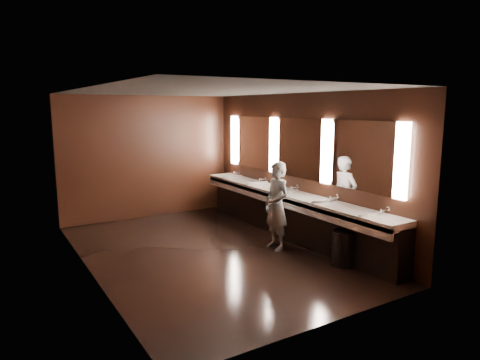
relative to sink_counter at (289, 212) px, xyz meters
The scene contains 10 objects.
floor 1.86m from the sink_counter, behind, with size 6.00×6.00×0.00m, color black.
ceiling 2.92m from the sink_counter, behind, with size 4.00×6.00×0.02m, color #2D2D2B.
wall_back 3.61m from the sink_counter, 120.87° to the left, with size 4.00×0.02×2.80m, color black.
wall_front 3.61m from the sink_counter, 120.87° to the right, with size 4.00×0.02×2.80m, color black.
wall_left 3.90m from the sink_counter, behind, with size 0.02×6.00×2.80m, color black.
wall_right 0.93m from the sink_counter, ahead, with size 0.02×6.00×2.80m, color black.
sink_counter is the anchor object (origin of this frame).
mirror_band 1.27m from the sink_counter, ahead, with size 0.06×5.03×1.15m.
person 0.87m from the sink_counter, 144.69° to the right, with size 0.58×0.38×1.59m, color #8AAACD.
trash_bin 1.72m from the sink_counter, 97.36° to the right, with size 0.36×0.36×0.56m, color black.
Camera 1 is at (-3.31, -6.47, 2.53)m, focal length 32.00 mm.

